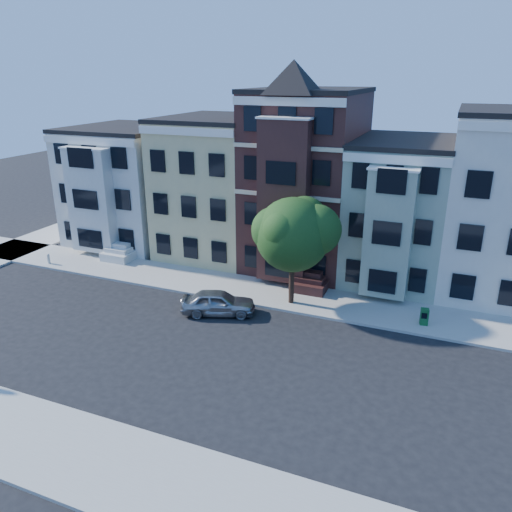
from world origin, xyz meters
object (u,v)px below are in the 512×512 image
at_px(newspaper_box, 424,317).
at_px(fire_hydrant, 49,260).
at_px(street_tree, 293,240).
at_px(parked_car, 218,302).

distance_m(newspaper_box, fire_hydrant, 26.15).
relative_size(newspaper_box, fire_hydrant, 1.60).
distance_m(street_tree, fire_hydrant, 18.83).
relative_size(street_tree, newspaper_box, 8.52).
bearing_deg(street_tree, fire_hydrant, -178.56).
xyz_separation_m(street_tree, newspaper_box, (7.69, 0.08, -3.53)).
relative_size(street_tree, fire_hydrant, 13.65).
bearing_deg(parked_car, newspaper_box, -95.40).
bearing_deg(fire_hydrant, parked_car, -8.89).
bearing_deg(parked_car, street_tree, -71.35).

